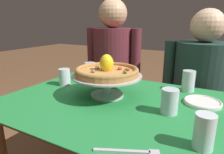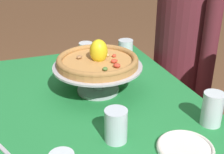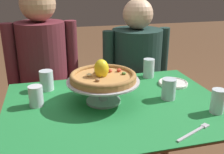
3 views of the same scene
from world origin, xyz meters
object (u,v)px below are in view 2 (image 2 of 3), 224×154
(pizza, at_px, (98,60))
(water_glass_back_right, at_px, (212,111))
(pizza_stand, at_px, (98,73))
(water_glass_back_left, at_px, (126,52))
(water_glass_side_right, at_px, (116,128))
(side_plate, at_px, (185,148))
(water_glass_side_left, at_px, (86,54))
(diner_left, at_px, (181,70))

(pizza, bearing_deg, water_glass_back_right, 38.73)
(water_glass_back_right, bearing_deg, pizza_stand, -141.15)
(water_glass_back_left, xyz_separation_m, water_glass_side_right, (0.60, -0.28, -0.00))
(water_glass_side_right, xyz_separation_m, side_plate, (0.12, 0.18, -0.04))
(water_glass_side_left, xyz_separation_m, water_glass_side_right, (0.66, -0.09, 0.00))
(pizza, bearing_deg, diner_left, 115.95)
(pizza, distance_m, water_glass_back_right, 0.47)
(water_glass_side_right, bearing_deg, water_glass_back_right, 85.57)
(water_glass_back_left, bearing_deg, water_glass_side_right, -24.87)
(water_glass_back_left, bearing_deg, water_glass_side_left, -105.79)
(water_glass_side_left, height_order, diner_left, diner_left)
(pizza_stand, xyz_separation_m, water_glass_side_left, (-0.33, 0.04, -0.04))
(water_glass_side_left, distance_m, side_plate, 0.78)
(water_glass_side_left, bearing_deg, water_glass_back_left, 74.21)
(water_glass_back_right, height_order, water_glass_side_left, water_glass_back_right)
(water_glass_side_left, relative_size, side_plate, 0.60)
(water_glass_back_right, distance_m, side_plate, 0.19)
(pizza_stand, height_order, diner_left, diner_left)
(pizza, height_order, side_plate, pizza)
(side_plate, bearing_deg, diner_left, 148.26)
(side_plate, bearing_deg, pizza, -163.88)
(pizza_stand, distance_m, water_glass_back_left, 0.36)
(pizza_stand, relative_size, water_glass_back_left, 3.22)
(water_glass_back_left, bearing_deg, side_plate, -8.01)
(water_glass_back_left, relative_size, water_glass_side_left, 1.09)
(pizza_stand, bearing_deg, water_glass_back_right, 38.85)
(pizza, bearing_deg, pizza_stand, -65.61)
(water_glass_side_right, relative_size, side_plate, 0.63)
(pizza, relative_size, water_glass_back_right, 2.76)
(side_plate, height_order, diner_left, diner_left)
(water_glass_side_left, bearing_deg, side_plate, 6.79)
(water_glass_back_left, xyz_separation_m, diner_left, (-0.02, 0.35, -0.16))
(pizza, distance_m, water_glass_back_left, 0.37)
(water_glass_back_right, bearing_deg, water_glass_back_left, -174.90)
(water_glass_side_right, bearing_deg, water_glass_back_left, 155.13)
(water_glass_back_right, distance_m, diner_left, 0.73)
(pizza_stand, xyz_separation_m, diner_left, (-0.29, 0.59, -0.19))
(side_plate, bearing_deg, water_glass_side_right, -123.62)
(water_glass_side_right, bearing_deg, pizza_stand, 172.04)
(water_glass_back_left, distance_m, diner_left, 0.39)
(water_glass_back_right, xyz_separation_m, water_glass_side_left, (-0.68, -0.25, -0.01))
(water_glass_back_right, bearing_deg, water_glass_side_right, -94.43)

